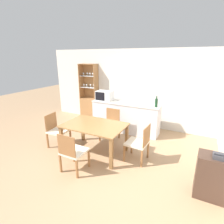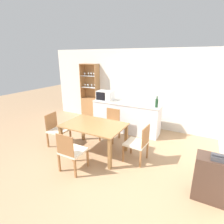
% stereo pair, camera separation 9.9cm
% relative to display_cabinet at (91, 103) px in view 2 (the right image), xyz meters
% --- Properties ---
extents(ground_plane, '(18.00, 18.00, 0.00)m').
position_rel_display_cabinet_xyz_m(ground_plane, '(1.79, -2.45, -0.60)').
color(ground_plane, '#A37F5B').
extents(wall_back, '(6.80, 0.06, 2.55)m').
position_rel_display_cabinet_xyz_m(wall_back, '(1.79, 0.18, 0.68)').
color(wall_back, silver).
rests_on(wall_back, ground_plane).
extents(kitchen_counter, '(2.15, 0.56, 0.94)m').
position_rel_display_cabinet_xyz_m(kitchen_counter, '(1.70, -0.51, -0.13)').
color(kitchen_counter, silver).
rests_on(kitchen_counter, ground_plane).
extents(display_cabinet, '(0.68, 0.32, 2.05)m').
position_rel_display_cabinet_xyz_m(display_cabinet, '(0.00, 0.00, 0.00)').
color(display_cabinet, '#A37042').
rests_on(display_cabinet, ground_plane).
extents(dining_table, '(1.47, 0.98, 0.75)m').
position_rel_display_cabinet_xyz_m(dining_table, '(1.55, -2.10, 0.04)').
color(dining_table, olive).
rests_on(dining_table, ground_plane).
extents(dining_chair_head_near, '(0.46, 0.46, 0.88)m').
position_rel_display_cabinet_xyz_m(dining_chair_head_near, '(1.55, -2.94, -0.15)').
color(dining_chair_head_near, beige).
rests_on(dining_chair_head_near, ground_plane).
extents(dining_chair_side_right_far, '(0.48, 0.48, 0.88)m').
position_rel_display_cabinet_xyz_m(dining_chair_side_right_far, '(2.63, -1.96, -0.15)').
color(dining_chair_side_right_far, beige).
rests_on(dining_chair_side_right_far, ground_plane).
extents(dining_chair_head_far, '(0.46, 0.46, 0.88)m').
position_rel_display_cabinet_xyz_m(dining_chair_head_far, '(1.55, -1.27, -0.15)').
color(dining_chair_head_far, beige).
rests_on(dining_chair_head_far, ground_plane).
extents(dining_chair_side_left_near, '(0.49, 0.49, 0.88)m').
position_rel_display_cabinet_xyz_m(dining_chair_side_left_near, '(0.47, -2.25, -0.15)').
color(dining_chair_side_left_near, beige).
rests_on(dining_chair_side_left_near, ground_plane).
extents(microwave, '(0.52, 0.35, 0.30)m').
position_rel_display_cabinet_xyz_m(microwave, '(0.95, -0.52, 0.49)').
color(microwave, silver).
rests_on(microwave, kitchen_counter).
extents(wine_bottle, '(0.08, 0.08, 0.32)m').
position_rel_display_cabinet_xyz_m(wine_bottle, '(2.66, -0.59, 0.47)').
color(wine_bottle, '#193D23').
rests_on(wine_bottle, kitchen_counter).
extents(side_cabinet, '(0.52, 0.37, 0.77)m').
position_rel_display_cabinet_xyz_m(side_cabinet, '(4.08, -2.45, -0.21)').
color(side_cabinet, '#422D23').
rests_on(side_cabinet, ground_plane).
extents(telephone, '(0.19, 0.16, 0.11)m').
position_rel_display_cabinet_xyz_m(telephone, '(4.11, -2.50, 0.22)').
color(telephone, '#38383D').
rests_on(telephone, side_cabinet).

